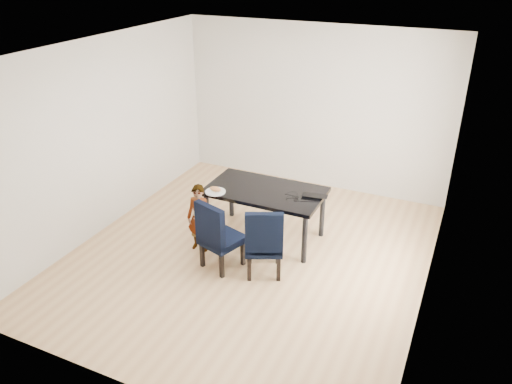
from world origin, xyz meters
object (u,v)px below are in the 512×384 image
at_px(laptop, 315,195).
at_px(dining_table, 265,214).
at_px(child, 199,218).
at_px(chair_left, 222,234).
at_px(chair_right, 264,240).
at_px(plate, 215,192).

bearing_deg(laptop, dining_table, 1.94).
bearing_deg(child, chair_left, -29.87).
xyz_separation_m(chair_right, laptop, (0.35, 0.90, 0.29)).
relative_size(chair_left, child, 0.99).
distance_m(child, plate, 0.42).
bearing_deg(chair_right, child, 148.51).
bearing_deg(child, chair_right, -11.29).
height_order(dining_table, laptop, laptop).
relative_size(child, plate, 3.46).
height_order(dining_table, child, child).
distance_m(dining_table, laptop, 0.79).
distance_m(chair_right, laptop, 1.01).
relative_size(dining_table, chair_left, 1.68).
xyz_separation_m(child, plate, (0.09, 0.30, 0.28)).
distance_m(chair_left, plate, 0.70).
xyz_separation_m(chair_left, child, (-0.46, 0.23, 0.00)).
relative_size(chair_left, laptop, 2.77).
relative_size(chair_right, laptop, 2.77).
xyz_separation_m(dining_table, laptop, (0.68, 0.12, 0.39)).
distance_m(chair_left, chair_right, 0.55).
bearing_deg(child, plate, 69.17).
bearing_deg(dining_table, chair_right, -67.18).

